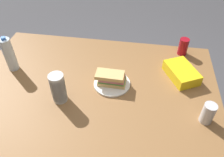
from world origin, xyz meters
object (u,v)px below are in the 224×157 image
object	(u,v)px
dining_table	(92,100)
plastic_cup_stack	(58,88)
water_bottle_tall	(9,54)
soda_can_silver	(208,113)
soda_can_red	(183,47)
paper_plate	(112,84)
chip_bag	(181,73)
sandwich	(111,78)

from	to	relation	value
dining_table	plastic_cup_stack	distance (m)	0.25
water_bottle_tall	soda_can_silver	world-z (taller)	water_bottle_tall
plastic_cup_stack	soda_can_red	bearing A→B (deg)	-141.95
paper_plate	chip_bag	xyz separation A→B (m)	(-0.43, -0.14, 0.03)
soda_can_red	water_bottle_tall	world-z (taller)	water_bottle_tall
soda_can_silver	water_bottle_tall	bearing A→B (deg)	-11.68
paper_plate	plastic_cup_stack	xyz separation A→B (m)	(0.28, 0.17, 0.09)
sandwich	water_bottle_tall	bearing A→B (deg)	-4.65
dining_table	soda_can_silver	distance (m)	0.67
sandwich	plastic_cup_stack	xyz separation A→B (m)	(0.27, 0.17, 0.04)
water_bottle_tall	soda_can_silver	size ratio (longest dim) A/B	2.00
water_bottle_tall	paper_plate	bearing A→B (deg)	175.53
dining_table	soda_can_silver	bearing A→B (deg)	169.89
chip_bag	soda_can_red	bearing A→B (deg)	-32.60
soda_can_red	chip_bag	xyz separation A→B (m)	(0.02, 0.26, -0.03)
paper_plate	soda_can_red	distance (m)	0.60
soda_can_red	water_bottle_tall	distance (m)	1.18
dining_table	water_bottle_tall	world-z (taller)	water_bottle_tall
dining_table	chip_bag	distance (m)	0.59
paper_plate	plastic_cup_stack	size ratio (longest dim) A/B	1.23
chip_bag	soda_can_silver	world-z (taller)	soda_can_silver
soda_can_red	soda_can_silver	bearing A→B (deg)	97.94
sandwich	soda_can_red	xyz separation A→B (m)	(-0.45, -0.40, 0.01)
sandwich	water_bottle_tall	distance (m)	0.68
dining_table	sandwich	xyz separation A→B (m)	(-0.11, -0.08, 0.13)
paper_plate	chip_bag	size ratio (longest dim) A/B	0.99
paper_plate	water_bottle_tall	distance (m)	0.69
water_bottle_tall	sandwich	bearing A→B (deg)	175.35
plastic_cup_stack	water_bottle_tall	bearing A→B (deg)	-29.16
dining_table	paper_plate	xyz separation A→B (m)	(-0.11, -0.08, 0.09)
chip_bag	soda_can_silver	distance (m)	0.35
water_bottle_tall	soda_can_red	bearing A→B (deg)	-162.91
soda_can_silver	plastic_cup_stack	bearing A→B (deg)	-1.94
paper_plate	soda_can_red	xyz separation A→B (m)	(-0.45, -0.40, 0.06)
paper_plate	chip_bag	distance (m)	0.45
dining_table	plastic_cup_stack	size ratio (longest dim) A/B	8.26
sandwich	plastic_cup_stack	size ratio (longest dim) A/B	0.99
water_bottle_tall	plastic_cup_stack	world-z (taller)	water_bottle_tall
sandwich	plastic_cup_stack	distance (m)	0.32
soda_can_red	chip_bag	world-z (taller)	soda_can_red
chip_bag	water_bottle_tall	distance (m)	1.11
water_bottle_tall	soda_can_silver	xyz separation A→B (m)	(-1.21, 0.25, -0.05)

